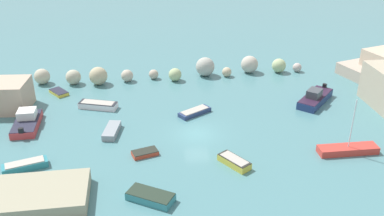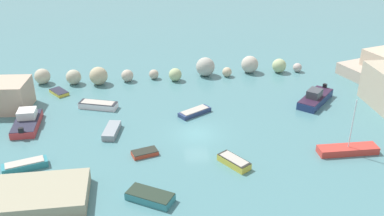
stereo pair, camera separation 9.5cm
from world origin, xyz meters
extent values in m
plane|color=teal|center=(0.00, 0.00, 0.00)|extent=(160.00, 160.00, 0.00)
cube|color=#B4A190|center=(25.65, 12.80, 0.76)|extent=(9.46, 8.00, 1.52)
sphere|color=#B3BAA0|center=(-20.88, 15.28, 0.64)|extent=(1.27, 1.27, 1.27)
sphere|color=#B8B099|center=(-17.72, 15.43, 0.99)|extent=(1.97, 1.97, 1.97)
sphere|color=#B5B39B|center=(-13.78, 14.80, 0.95)|extent=(1.90, 1.90, 1.90)
sphere|color=tan|center=(-10.61, 14.34, 1.14)|extent=(2.28, 2.28, 2.28)
sphere|color=#BCB19E|center=(-7.03, 14.90, 0.78)|extent=(1.55, 1.55, 1.55)
sphere|color=#B6A894|center=(-3.61, 15.33, 0.62)|extent=(1.25, 1.25, 1.25)
sphere|color=#ABBD87|center=(-0.88, 14.32, 0.83)|extent=(1.67, 1.67, 1.67)
sphere|color=#A6A79D|center=(3.26, 15.65, 1.24)|extent=(2.49, 2.49, 2.49)
sphere|color=#BFB090|center=(6.06, 14.95, 0.63)|extent=(1.26, 1.26, 1.26)
sphere|color=#B8B1A2|center=(9.40, 16.05, 1.15)|extent=(2.30, 2.30, 2.30)
sphere|color=#ABBE88|center=(13.39, 15.62, 0.94)|extent=(1.89, 1.89, 1.89)
sphere|color=#B9AAA4|center=(15.95, 15.50, 0.60)|extent=(1.20, 1.20, 1.20)
cube|color=#9B977C|center=(-14.10, -9.04, 0.57)|extent=(8.74, 5.01, 1.14)
cube|color=gray|center=(-8.44, 1.13, 0.31)|extent=(1.84, 3.52, 0.63)
cube|color=gold|center=(2.49, -5.95, 0.30)|extent=(2.71, 3.23, 0.59)
cube|color=#272824|center=(2.49, -5.95, 0.62)|extent=(2.66, 3.17, 0.06)
cube|color=#ADA89E|center=(2.49, -5.95, 0.63)|extent=(2.31, 2.75, 0.08)
cube|color=#C83A31|center=(13.31, -5.28, 0.33)|extent=(5.53, 1.41, 0.67)
cylinder|color=silver|center=(13.31, -5.28, 3.03)|extent=(0.10, 0.10, 4.72)
cube|color=navy|center=(0.36, 4.38, 0.23)|extent=(3.84, 3.04, 0.45)
cube|color=#ADA89E|center=(0.36, 4.38, 0.49)|extent=(3.26, 2.58, 0.08)
cube|color=navy|center=(14.57, 5.64, 0.42)|extent=(5.63, 5.86, 0.83)
cube|color=#2D1B31|center=(14.57, 5.64, 0.86)|extent=(5.52, 5.75, 0.06)
cube|color=#3F444C|center=(14.19, 5.23, 1.30)|extent=(2.20, 2.23, 0.94)
cube|color=black|center=(16.53, 7.77, 1.08)|extent=(0.57, 0.56, 0.50)
cube|color=teal|center=(-15.61, -4.26, 0.30)|extent=(3.94, 2.29, 0.61)
cube|color=#ADA89E|center=(-15.61, -4.26, 0.65)|extent=(3.35, 1.94, 0.08)
cube|color=teal|center=(-5.00, -9.96, 0.31)|extent=(3.95, 3.25, 0.61)
cube|color=#223125|center=(-5.00, -9.96, 0.64)|extent=(3.87, 3.18, 0.06)
cube|color=white|center=(-10.20, 7.26, 0.32)|extent=(4.50, 2.65, 0.65)
cube|color=#25282F|center=(-10.20, 7.26, 0.68)|extent=(4.41, 2.60, 0.06)
cube|color=#ADA89E|center=(-10.20, 7.26, 0.69)|extent=(3.82, 2.26, 0.08)
cube|color=#C0383B|center=(-17.14, 3.58, 0.35)|extent=(2.48, 5.30, 0.71)
cube|color=#232336|center=(-17.14, 3.58, 0.74)|extent=(2.43, 5.19, 0.06)
cube|color=silver|center=(-17.16, 4.31, 1.16)|extent=(1.83, 1.79, 0.90)
cube|color=black|center=(-17.07, 1.11, 0.96)|extent=(0.45, 0.37, 0.50)
cube|color=gold|center=(-15.22, 11.86, 0.18)|extent=(2.60, 2.87, 0.36)
cube|color=#222334|center=(-15.22, 11.86, 0.39)|extent=(2.55, 2.81, 0.06)
cube|color=#C2412A|center=(-5.26, -3.31, 0.19)|extent=(2.58, 1.84, 0.37)
cube|color=#252A22|center=(-5.26, -3.31, 0.40)|extent=(2.53, 1.80, 0.06)
camera|label=1|loc=(-5.15, -36.55, 20.75)|focal=39.55mm
camera|label=2|loc=(-5.05, -36.56, 20.75)|focal=39.55mm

